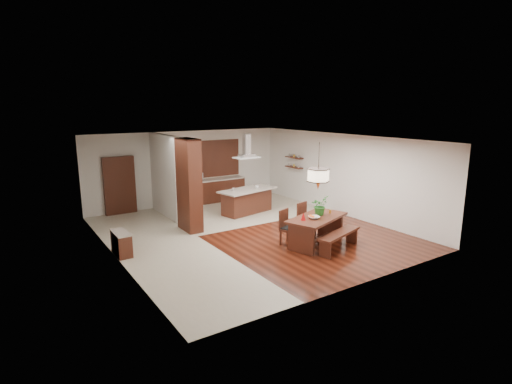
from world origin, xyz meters
TOP-DOWN VIEW (x-y plane):
  - room_shell at (0.00, 0.00)m, footprint 9.00×9.04m
  - tile_hallway at (-2.75, 0.00)m, footprint 2.50×9.00m
  - tile_kitchen at (1.25, 2.50)m, footprint 5.50×4.00m
  - soffit_band at (0.00, 0.00)m, footprint 8.00×9.00m
  - partition_pier at (-1.40, 1.20)m, footprint 0.45×1.00m
  - partition_stub at (-1.40, 3.30)m, footprint 0.18×2.40m
  - hallway_console at (-3.81, 0.20)m, footprint 0.37×0.88m
  - hallway_doorway at (-2.70, 4.40)m, footprint 1.10×0.20m
  - rear_counter at (1.00, 4.20)m, footprint 2.60×0.62m
  - kitchen_window at (1.00, 4.46)m, footprint 2.60×0.08m
  - shelf_lower at (3.87, 2.60)m, footprint 0.26×0.90m
  - shelf_upper at (3.87, 2.60)m, footprint 0.26×0.90m
  - dining_table at (1.04, -2.00)m, footprint 2.17×1.57m
  - dining_bench at (1.28, -2.66)m, footprint 1.77×0.87m
  - dining_chair_left at (0.38, -1.60)m, footprint 0.57×0.57m
  - dining_chair_right at (1.30, -1.27)m, footprint 0.53×0.53m
  - pendant_lantern at (1.04, -2.00)m, footprint 0.64×0.64m
  - foliage_plant at (1.24, -1.87)m, footprint 0.63×0.59m
  - fruit_bowl at (0.83, -2.11)m, footprint 0.37×0.37m
  - napkin_cone at (0.49, -2.05)m, footprint 0.14×0.14m
  - gold_ornament at (1.62, -1.92)m, footprint 0.09×0.09m
  - kitchen_island at (1.19, 1.96)m, footprint 2.33×1.38m
  - range_hood at (1.19, 1.96)m, footprint 0.90×0.55m
  - island_cup at (1.58, 1.89)m, footprint 0.17×0.17m
  - microwave at (0.17, 4.21)m, footprint 0.67×0.56m

SIDE VIEW (x-z plane):
  - tile_hallway at x=-2.75m, z-range 0.00..0.01m
  - tile_kitchen at x=1.25m, z-range 0.00..0.01m
  - dining_bench at x=1.28m, z-range 0.00..0.49m
  - hallway_console at x=-3.81m, z-range 0.00..0.63m
  - kitchen_island at x=1.19m, z-range 0.01..0.91m
  - rear_counter at x=1.00m, z-range 0.00..0.95m
  - dining_chair_left at x=0.38m, z-range 0.00..1.01m
  - dining_chair_right at x=1.30m, z-range 0.00..1.01m
  - dining_table at x=1.04m, z-range 0.19..1.00m
  - fruit_bowl at x=0.83m, z-range 0.81..0.89m
  - gold_ornament at x=1.62m, z-range 0.81..0.91m
  - napkin_cone at x=0.49m, z-range 0.81..1.03m
  - island_cup at x=1.58m, z-range 0.90..1.01m
  - hallway_doorway at x=-2.70m, z-range 0.00..2.10m
  - foliage_plant at x=1.24m, z-range 0.81..1.36m
  - microwave at x=0.17m, z-range 0.95..1.27m
  - shelf_lower at x=3.87m, z-range 1.38..1.42m
  - partition_pier at x=-1.40m, z-range 0.00..2.90m
  - partition_stub at x=-1.40m, z-range 0.00..2.90m
  - kitchen_window at x=1.00m, z-range 1.00..2.50m
  - shelf_upper at x=3.87m, z-range 1.78..1.82m
  - room_shell at x=0.00m, z-range 0.60..3.52m
  - pendant_lantern at x=1.04m, z-range 1.59..2.90m
  - range_hood at x=1.19m, z-range 2.03..2.90m
  - soffit_band at x=0.00m, z-range 2.88..2.89m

